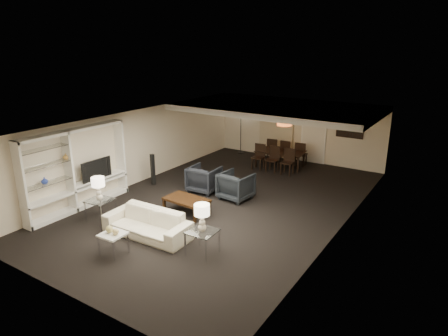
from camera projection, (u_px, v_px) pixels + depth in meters
floor at (224, 203)px, 12.07m from camera, size 11.00×11.00×0.00m
ceiling at (224, 121)px, 11.31m from camera, size 7.00×11.00×0.02m
wall_back at (298, 130)px, 16.10m from camera, size 7.00×0.02×2.50m
wall_front at (61, 237)px, 7.28m from camera, size 7.00×0.02×2.50m
wall_left at (137, 147)px, 13.49m from camera, size 0.02×11.00×2.50m
wall_right at (343, 185)px, 9.89m from camera, size 0.02×11.00×2.50m
ceiling_soffit at (277, 108)px, 14.15m from camera, size 7.00×4.00×0.20m
curtains at (276, 129)px, 16.51m from camera, size 1.50×0.12×2.40m
door at (313, 137)px, 15.77m from camera, size 0.90×0.05×2.10m
painting at (350, 128)px, 14.89m from camera, size 0.95×0.04×0.65m
media_unit at (77, 170)px, 11.33m from camera, size 0.38×3.40×2.35m
pendant_light at (284, 122)px, 14.14m from camera, size 0.52×0.52×0.24m
sofa at (147, 223)px, 9.94m from camera, size 2.30×0.97×0.66m
coffee_table at (187, 206)px, 11.26m from camera, size 1.29×0.81×0.45m
armchair_left at (204, 179)px, 12.87m from camera, size 0.96×0.99×0.84m
armchair_right at (236, 186)px, 12.25m from camera, size 0.98×1.01×0.84m
side_table_left at (101, 210)px, 10.83m from camera, size 0.68×0.68×0.58m
side_table_right at (202, 242)px, 9.08m from camera, size 0.64×0.64×0.58m
table_lamp_left at (99, 189)px, 10.64m from camera, size 0.37×0.37×0.64m
table_lamp_right at (202, 218)px, 8.89m from camera, size 0.39×0.39×0.64m
marble_table at (114, 244)px, 9.08m from camera, size 0.54×0.54×0.52m
gold_gourd_a at (109, 229)px, 9.03m from camera, size 0.17×0.17×0.17m
gold_gourd_b at (116, 232)px, 8.93m from camera, size 0.15×0.15×0.15m
television at (94, 169)px, 11.82m from camera, size 1.04×0.14×0.60m
vase_blue at (45, 181)px, 10.52m from camera, size 0.18×0.18×0.19m
vase_amber at (66, 156)px, 10.95m from camera, size 0.16×0.16×0.17m
floor_speaker at (153, 169)px, 13.45m from camera, size 0.14×0.14×1.06m
dining_table at (280, 159)px, 15.35m from camera, size 1.94×1.24×0.64m
chair_nl at (258, 157)px, 15.10m from camera, size 0.48×0.48×0.95m
chair_nm at (272, 159)px, 14.79m from camera, size 0.46×0.46×0.95m
chair_nr at (287, 162)px, 14.48m from camera, size 0.46×0.46×0.95m
chair_fl at (273, 150)px, 16.14m from camera, size 0.49×0.49×0.95m
chair_fm at (287, 152)px, 15.83m from camera, size 0.44×0.44×0.95m
chair_fr at (301, 154)px, 15.52m from camera, size 0.49×0.49×0.95m
floor_lamp at (241, 132)px, 17.20m from camera, size 0.34×0.34×1.85m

